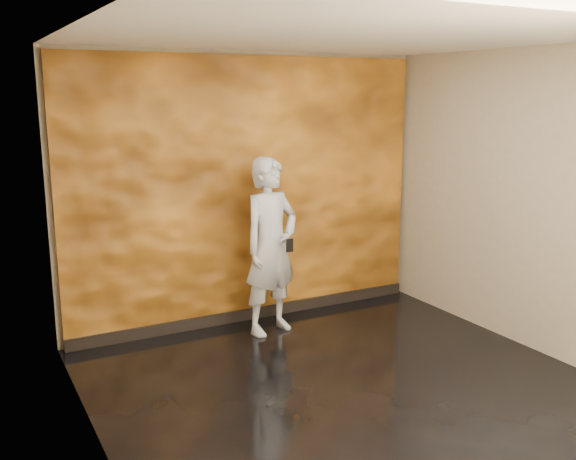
{
  "coord_description": "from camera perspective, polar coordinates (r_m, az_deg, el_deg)",
  "views": [
    {
      "loc": [
        -2.76,
        -4.04,
        2.39
      ],
      "look_at": [
        0.03,
        1.18,
        1.12
      ],
      "focal_mm": 40.0,
      "sensor_mm": 36.0,
      "label": 1
    }
  ],
  "objects": [
    {
      "name": "baseboard",
      "position": [
        6.97,
        -3.13,
        -7.4
      ],
      "size": [
        3.9,
        0.04,
        0.12
      ],
      "primitive_type": "cube",
      "color": "black",
      "rests_on": "ground"
    },
    {
      "name": "room",
      "position": [
        4.99,
        6.06,
        0.63
      ],
      "size": [
        4.02,
        4.02,
        2.81
      ],
      "color": "black",
      "rests_on": "ground"
    },
    {
      "name": "man",
      "position": [
        6.38,
        -1.54,
        -1.45
      ],
      "size": [
        0.74,
        0.58,
        1.78
      ],
      "primitive_type": "imported",
      "rotation": [
        0.0,
        0.0,
        0.27
      ],
      "color": "#ABB1BC",
      "rests_on": "ground"
    },
    {
      "name": "feature_wall",
      "position": [
        6.68,
        -3.41,
        3.43
      ],
      "size": [
        3.9,
        0.06,
        2.75
      ],
      "primitive_type": "cube",
      "color": "#FE9F2D",
      "rests_on": "ground"
    },
    {
      "name": "phone",
      "position": [
        6.17,
        0.15,
        -1.37
      ],
      "size": [
        0.07,
        0.02,
        0.13
      ],
      "primitive_type": "cube",
      "rotation": [
        0.0,
        0.0,
        -0.1
      ],
      "color": "black",
      "rests_on": "man"
    }
  ]
}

